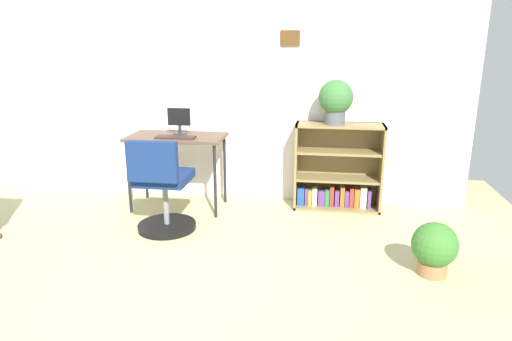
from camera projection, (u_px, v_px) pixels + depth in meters
ground_plane at (142, 299)px, 2.97m from camera, size 6.24×6.24×0.00m
wall_back at (214, 89)px, 4.70m from camera, size 5.20×0.12×2.32m
desk at (177, 143)px, 4.45m from camera, size 0.94×0.51×0.75m
monitor at (179, 121)px, 4.46m from camera, size 0.23×0.14×0.26m
keyboard at (176, 137)px, 4.30m from camera, size 0.38×0.14×0.02m
office_chair at (163, 192)px, 3.93m from camera, size 0.52×0.55×0.86m
bookshelf_low at (337, 171)px, 4.55m from camera, size 0.86×0.30×0.86m
potted_plant_on_shelf at (336, 100)px, 4.30m from camera, size 0.33×0.33×0.43m
potted_plant_floor at (434, 247)px, 3.24m from camera, size 0.33×0.33×0.40m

